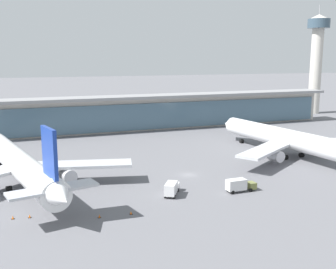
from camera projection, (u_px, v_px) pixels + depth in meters
name	position (u px, v px, depth m)	size (l,w,h in m)	color
ground_plane	(188.00, 175.00, 108.61)	(1200.00, 1200.00, 0.00)	slate
airliner_left_stand	(21.00, 165.00, 96.88)	(51.57, 68.03, 18.26)	white
airliner_centre_stand	(290.00, 139.00, 126.81)	(52.41, 68.56, 18.26)	white
service_truck_near_nose_white	(332.00, 149.00, 131.22)	(7.62, 4.96, 3.10)	silver
service_truck_under_wing_white	(172.00, 188.00, 92.29)	(5.84, 7.40, 3.10)	silver
service_truck_mid_apron_olive	(239.00, 185.00, 94.53)	(7.33, 2.47, 3.10)	olive
terminal_building	(121.00, 113.00, 172.43)	(201.89, 12.80, 15.20)	beige
control_tower	(317.00, 55.00, 224.74)	(12.00, 12.00, 59.42)	beige
safety_cone_alpha	(131.00, 213.00, 81.11)	(0.62, 0.62, 0.70)	orange
safety_cone_bravo	(99.00, 216.00, 79.42)	(0.62, 0.62, 0.70)	orange
safety_cone_charlie	(13.00, 218.00, 78.70)	(0.62, 0.62, 0.70)	orange
safety_cone_delta	(30.00, 216.00, 79.37)	(0.62, 0.62, 0.70)	orange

